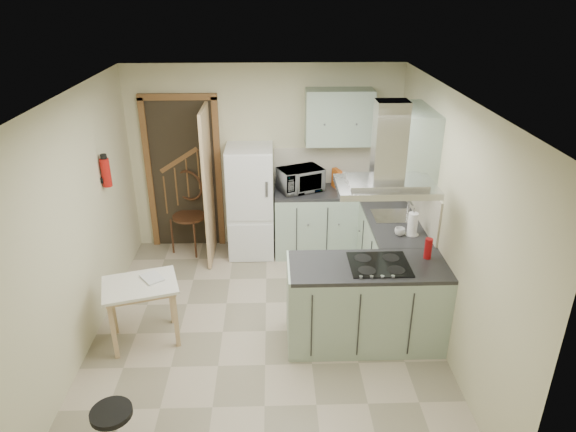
{
  "coord_description": "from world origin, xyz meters",
  "views": [
    {
      "loc": [
        0.1,
        -4.5,
        3.41
      ],
      "look_at": [
        0.26,
        0.45,
        1.15
      ],
      "focal_mm": 32.0,
      "sensor_mm": 36.0,
      "label": 1
    }
  ],
  "objects_px": {
    "peninsula": "(366,304)",
    "stool": "(115,431)",
    "microwave": "(300,179)",
    "extractor_hood": "(386,186)",
    "bentwood_chair": "(189,216)",
    "drop_leaf_table": "(144,312)",
    "fridge": "(251,202)"
  },
  "relations": [
    {
      "from": "stool",
      "to": "microwave",
      "type": "height_order",
      "value": "microwave"
    },
    {
      "from": "extractor_hood",
      "to": "bentwood_chair",
      "type": "height_order",
      "value": "extractor_hood"
    },
    {
      "from": "drop_leaf_table",
      "to": "bentwood_chair",
      "type": "distance_m",
      "value": 2.0
    },
    {
      "from": "fridge",
      "to": "stool",
      "type": "bearing_deg",
      "value": -106.22
    },
    {
      "from": "peninsula",
      "to": "microwave",
      "type": "height_order",
      "value": "microwave"
    },
    {
      "from": "drop_leaf_table",
      "to": "bentwood_chair",
      "type": "relative_size",
      "value": 0.71
    },
    {
      "from": "fridge",
      "to": "microwave",
      "type": "xyz_separation_m",
      "value": [
        0.66,
        0.01,
        0.3
      ]
    },
    {
      "from": "extractor_hood",
      "to": "drop_leaf_table",
      "type": "bearing_deg",
      "value": 177.83
    },
    {
      "from": "peninsula",
      "to": "microwave",
      "type": "relative_size",
      "value": 2.81
    },
    {
      "from": "extractor_hood",
      "to": "drop_leaf_table",
      "type": "distance_m",
      "value": 2.74
    },
    {
      "from": "peninsula",
      "to": "stool",
      "type": "relative_size",
      "value": 3.58
    },
    {
      "from": "bentwood_chair",
      "to": "stool",
      "type": "xyz_separation_m",
      "value": [
        -0.11,
        -3.4,
        -0.29
      ]
    },
    {
      "from": "extractor_hood",
      "to": "bentwood_chair",
      "type": "xyz_separation_m",
      "value": [
        -2.17,
        2.07,
        -1.22
      ]
    },
    {
      "from": "peninsula",
      "to": "extractor_hood",
      "type": "distance_m",
      "value": 1.27
    },
    {
      "from": "peninsula",
      "to": "stool",
      "type": "bearing_deg",
      "value": -148.66
    },
    {
      "from": "extractor_hood",
      "to": "bentwood_chair",
      "type": "distance_m",
      "value": 3.24
    },
    {
      "from": "bentwood_chair",
      "to": "stool",
      "type": "bearing_deg",
      "value": -68.64
    },
    {
      "from": "fridge",
      "to": "drop_leaf_table",
      "type": "xyz_separation_m",
      "value": [
        -1.04,
        -1.89,
        -0.41
      ]
    },
    {
      "from": "fridge",
      "to": "peninsula",
      "type": "bearing_deg",
      "value": -58.26
    },
    {
      "from": "fridge",
      "to": "bentwood_chair",
      "type": "xyz_separation_m",
      "value": [
        -0.85,
        0.09,
        -0.25
      ]
    },
    {
      "from": "extractor_hood",
      "to": "stool",
      "type": "relative_size",
      "value": 2.08
    },
    {
      "from": "peninsula",
      "to": "bentwood_chair",
      "type": "xyz_separation_m",
      "value": [
        -2.07,
        2.07,
        0.05
      ]
    },
    {
      "from": "fridge",
      "to": "bentwood_chair",
      "type": "height_order",
      "value": "fridge"
    },
    {
      "from": "drop_leaf_table",
      "to": "microwave",
      "type": "xyz_separation_m",
      "value": [
        1.7,
        1.9,
        0.72
      ]
    },
    {
      "from": "drop_leaf_table",
      "to": "fridge",
      "type": "bearing_deg",
      "value": 44.79
    },
    {
      "from": "stool",
      "to": "microwave",
      "type": "bearing_deg",
      "value": 63.97
    },
    {
      "from": "extractor_hood",
      "to": "microwave",
      "type": "xyz_separation_m",
      "value": [
        -0.67,
        1.99,
        -0.67
      ]
    },
    {
      "from": "drop_leaf_table",
      "to": "bentwood_chair",
      "type": "xyz_separation_m",
      "value": [
        0.19,
        1.98,
        0.17
      ]
    },
    {
      "from": "bentwood_chair",
      "to": "drop_leaf_table",
      "type": "bearing_deg",
      "value": -72.3
    },
    {
      "from": "fridge",
      "to": "peninsula",
      "type": "relative_size",
      "value": 0.97
    },
    {
      "from": "fridge",
      "to": "stool",
      "type": "height_order",
      "value": "fridge"
    },
    {
      "from": "fridge",
      "to": "extractor_hood",
      "type": "bearing_deg",
      "value": -56.21
    }
  ]
}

